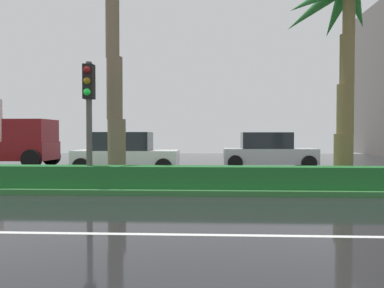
{
  "coord_description": "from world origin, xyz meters",
  "views": [
    {
      "loc": [
        5.95,
        -4.48,
        1.62
      ],
      "look_at": [
        5.21,
        10.5,
        1.27
      ],
      "focal_mm": 37.84,
      "sensor_mm": 36.0,
      "label": 1
    }
  ],
  "objects_px": {
    "palm_tree_centre_right": "(349,16)",
    "car_in_traffic_second": "(126,153)",
    "traffic_signal_median_right": "(89,101)",
    "car_in_traffic_third": "(268,151)"
  },
  "relations": [
    {
      "from": "car_in_traffic_second",
      "to": "car_in_traffic_third",
      "type": "distance_m",
      "value": 6.75
    },
    {
      "from": "palm_tree_centre_right",
      "to": "car_in_traffic_second",
      "type": "height_order",
      "value": "palm_tree_centre_right"
    },
    {
      "from": "palm_tree_centre_right",
      "to": "car_in_traffic_third",
      "type": "bearing_deg",
      "value": 101.95
    },
    {
      "from": "palm_tree_centre_right",
      "to": "car_in_traffic_second",
      "type": "bearing_deg",
      "value": 150.72
    },
    {
      "from": "traffic_signal_median_right",
      "to": "car_in_traffic_third",
      "type": "relative_size",
      "value": 0.81
    },
    {
      "from": "traffic_signal_median_right",
      "to": "car_in_traffic_third",
      "type": "distance_m",
      "value": 10.32
    },
    {
      "from": "palm_tree_centre_right",
      "to": "car_in_traffic_third",
      "type": "xyz_separation_m",
      "value": [
        -1.45,
        6.83,
        -4.34
      ]
    },
    {
      "from": "car_in_traffic_second",
      "to": "traffic_signal_median_right",
      "type": "bearing_deg",
      "value": -88.04
    },
    {
      "from": "palm_tree_centre_right",
      "to": "car_in_traffic_third",
      "type": "distance_m",
      "value": 8.22
    },
    {
      "from": "traffic_signal_median_right",
      "to": "car_in_traffic_second",
      "type": "height_order",
      "value": "traffic_signal_median_right"
    }
  ]
}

